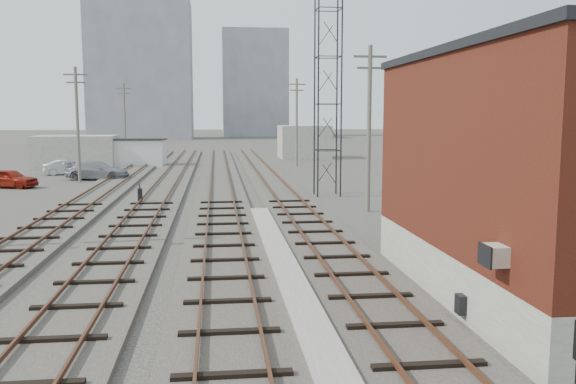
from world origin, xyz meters
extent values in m
plane|color=#282621|center=(0.00, 60.00, 0.00)|extent=(320.00, 320.00, 0.00)
cube|color=#332D28|center=(2.50, 39.00, 0.10)|extent=(3.20, 90.00, 0.20)
cube|color=#4C2816|center=(1.78, 39.00, 0.33)|extent=(0.07, 90.00, 0.12)
cube|color=#4C2816|center=(3.22, 39.00, 0.33)|extent=(0.07, 90.00, 0.12)
cube|color=#332D28|center=(-1.50, 39.00, 0.10)|extent=(3.20, 90.00, 0.20)
cube|color=#4C2816|center=(-2.22, 39.00, 0.33)|extent=(0.07, 90.00, 0.12)
cube|color=#4C2816|center=(-0.78, 39.00, 0.33)|extent=(0.07, 90.00, 0.12)
cube|color=#332D28|center=(-5.50, 39.00, 0.10)|extent=(3.20, 90.00, 0.20)
cube|color=#4C2816|center=(-6.22, 39.00, 0.33)|extent=(0.07, 90.00, 0.12)
cube|color=#4C2816|center=(-4.78, 39.00, 0.33)|extent=(0.07, 90.00, 0.12)
cube|color=#332D28|center=(-9.50, 39.00, 0.10)|extent=(3.20, 90.00, 0.20)
cube|color=#4C2816|center=(-10.22, 39.00, 0.33)|extent=(0.07, 90.00, 0.12)
cube|color=#4C2816|center=(-8.78, 39.00, 0.33)|extent=(0.07, 90.00, 0.12)
cube|color=gray|center=(0.50, 14.00, 0.13)|extent=(0.90, 28.00, 0.26)
cube|color=gray|center=(7.50, 12.00, 0.75)|extent=(6.00, 12.00, 1.50)
cube|color=#552014|center=(7.50, 12.00, 4.25)|extent=(6.00, 12.00, 5.50)
cube|color=black|center=(7.50, 12.00, 7.10)|extent=(6.20, 12.20, 0.25)
cube|color=beige|center=(4.28, 8.00, 2.25)|extent=(0.45, 0.62, 0.45)
cube|color=black|center=(4.40, 10.00, 0.50)|extent=(0.20, 0.35, 0.50)
cylinder|color=black|center=(4.75, 34.25, 7.50)|extent=(0.10, 0.10, 15.00)
cylinder|color=black|center=(6.25, 34.25, 7.50)|extent=(0.10, 0.10, 15.00)
cylinder|color=black|center=(4.75, 35.75, 7.50)|extent=(0.10, 0.10, 15.00)
cylinder|color=black|center=(6.25, 35.75, 7.50)|extent=(0.10, 0.10, 15.00)
cylinder|color=#595147|center=(-12.50, 45.00, 4.50)|extent=(0.24, 0.24, 9.00)
cube|color=#595147|center=(-12.50, 45.00, 8.40)|extent=(1.80, 0.12, 0.12)
cube|color=#595147|center=(-12.50, 45.00, 7.80)|extent=(1.40, 0.12, 0.12)
cylinder|color=#595147|center=(-12.50, 70.00, 4.50)|extent=(0.24, 0.24, 9.00)
cube|color=#595147|center=(-12.50, 70.00, 8.40)|extent=(1.80, 0.12, 0.12)
cube|color=#595147|center=(-12.50, 70.00, 7.80)|extent=(1.40, 0.12, 0.12)
cylinder|color=#595147|center=(6.50, 28.00, 4.50)|extent=(0.24, 0.24, 9.00)
cube|color=#595147|center=(6.50, 28.00, 8.40)|extent=(1.80, 0.12, 0.12)
cube|color=#595147|center=(6.50, 28.00, 7.80)|extent=(1.40, 0.12, 0.12)
cylinder|color=#595147|center=(6.50, 58.00, 4.50)|extent=(0.24, 0.24, 9.00)
cube|color=#595147|center=(6.50, 58.00, 8.40)|extent=(1.80, 0.12, 0.12)
cube|color=#595147|center=(6.50, 58.00, 7.80)|extent=(1.40, 0.12, 0.12)
cube|color=gray|center=(-18.00, 135.00, 15.00)|extent=(22.00, 14.00, 30.00)
cube|color=gray|center=(8.00, 150.00, 13.00)|extent=(16.00, 12.00, 26.00)
cube|color=gray|center=(-16.00, 60.00, 1.60)|extent=(8.00, 5.00, 3.20)
cube|color=gray|center=(9.00, 70.00, 2.00)|extent=(6.00, 6.00, 4.00)
cube|color=black|center=(-6.29, 32.14, 0.53)|extent=(0.31, 0.31, 0.89)
cylinder|color=black|center=(-6.29, 32.14, 1.11)|extent=(0.07, 0.07, 0.27)
cube|color=silver|center=(-10.38, 59.57, 1.38)|extent=(6.82, 3.29, 2.76)
cube|color=black|center=(-10.38, 59.57, 2.81)|extent=(7.06, 3.53, 0.13)
imported|color=maroon|center=(-16.80, 41.86, 0.70)|extent=(4.39, 2.83, 1.39)
imported|color=#B0B4B9|center=(-15.08, 51.76, 0.65)|extent=(4.17, 2.52, 1.30)
imported|color=gray|center=(-11.48, 46.84, 0.75)|extent=(5.50, 3.05, 1.51)
camera|label=1|loc=(-1.74, -4.44, 5.31)|focal=38.00mm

